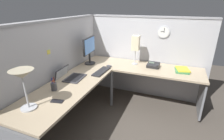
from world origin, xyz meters
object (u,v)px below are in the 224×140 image
(keyboard, at_px, (101,71))
(laptop, at_px, (69,76))
(cell_phone, at_px, (57,101))
(book_stack, at_px, (182,70))
(desk_lamp_paper, at_px, (136,44))
(wall_clock, at_px, (164,32))
(desk_lamp_dome, at_px, (23,77))
(monitor, at_px, (89,48))
(computer_mouse, at_px, (109,66))
(pen_cup, at_px, (54,86))
(office_phone, at_px, (154,65))

(keyboard, bearing_deg, laptop, 138.94)
(cell_phone, bearing_deg, book_stack, -53.25)
(desk_lamp_paper, height_order, wall_clock, wall_clock)
(desk_lamp_dome, distance_m, wall_clock, 2.38)
(keyboard, xyz_separation_m, cell_phone, (-1.01, 0.09, -0.01))
(desk_lamp_dome, bearing_deg, monitor, 3.26)
(keyboard, bearing_deg, monitor, 53.21)
(cell_phone, bearing_deg, wall_clock, -39.37)
(book_stack, bearing_deg, monitor, 98.23)
(monitor, distance_m, computer_mouse, 0.49)
(keyboard, xyz_separation_m, pen_cup, (-0.79, 0.31, 0.04))
(pen_cup, bearing_deg, laptop, 7.13)
(book_stack, bearing_deg, office_phone, 89.41)
(desk_lamp_dome, bearing_deg, pen_cup, 2.55)
(laptop, height_order, cell_phone, laptop)
(pen_cup, distance_m, wall_clock, 2.08)
(keyboard, height_order, office_phone, office_phone)
(monitor, relative_size, laptop, 1.23)
(pen_cup, xyz_separation_m, cell_phone, (-0.22, -0.22, -0.05))
(desk_lamp_dome, distance_m, book_stack, 2.36)
(monitor, bearing_deg, laptop, -178.59)
(keyboard, relative_size, pen_cup, 2.39)
(computer_mouse, height_order, desk_lamp_paper, desk_lamp_paper)
(cell_phone, xyz_separation_m, office_phone, (1.55, -0.86, 0.03))
(desk_lamp_dome, height_order, desk_lamp_paper, desk_lamp_paper)
(office_phone, bearing_deg, desk_lamp_dome, 149.24)
(wall_clock, bearing_deg, computer_mouse, 124.89)
(monitor, xyz_separation_m, laptop, (-0.69, -0.02, -0.27))
(computer_mouse, bearing_deg, desk_lamp_dome, 168.18)
(monitor, distance_m, pen_cup, 1.13)
(wall_clock, bearing_deg, laptop, 135.62)
(computer_mouse, distance_m, desk_lamp_paper, 0.62)
(pen_cup, height_order, desk_lamp_paper, desk_lamp_paper)
(keyboard, distance_m, computer_mouse, 0.27)
(book_stack, relative_size, wall_clock, 1.43)
(monitor, bearing_deg, desk_lamp_paper, -70.13)
(cell_phone, relative_size, book_stack, 0.46)
(monitor, height_order, office_phone, monitor)
(monitor, height_order, wall_clock, wall_clock)
(pen_cup, distance_m, cell_phone, 0.31)
(desk_lamp_paper, bearing_deg, pen_cup, 152.43)
(keyboard, height_order, pen_cup, pen_cup)
(cell_phone, bearing_deg, desk_lamp_dome, 126.03)
(office_phone, distance_m, book_stack, 0.48)
(cell_phone, distance_m, wall_clock, 2.16)
(monitor, height_order, cell_phone, monitor)
(book_stack, bearing_deg, desk_lamp_dome, 139.12)
(monitor, xyz_separation_m, office_phone, (0.24, -1.14, -0.26))
(monitor, bearing_deg, office_phone, -78.19)
(desk_lamp_dome, relative_size, office_phone, 2.02)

